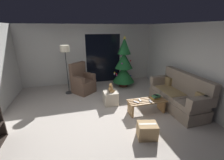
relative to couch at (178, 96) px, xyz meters
The scene contains 18 objects.
ground_plane 2.35m from the couch, behind, with size 7.00×7.00×0.00m, color #BCB2A8.
wall_back 3.91m from the couch, 127.43° to the left, with size 5.72×0.12×2.50m, color silver.
wall_right 1.01m from the couch, ahead, with size 0.12×6.00×2.50m, color silver.
patio_door_frame 3.49m from the couch, 120.11° to the left, with size 1.60×0.02×2.20m, color silver.
patio_door_glass 3.46m from the couch, 120.27° to the left, with size 1.50×0.02×2.10m, color black.
couch is the anchor object (origin of this frame).
coffee_table 1.08m from the couch, behind, with size 1.10×0.40×0.39m.
remote_silver 1.42m from the couch, behind, with size 0.04×0.16×0.02m, color #ADADB2.
remote_white 1.27m from the couch, behind, with size 0.04×0.16×0.02m, color silver.
remote_graphite 1.02m from the couch, behind, with size 0.04×0.16×0.02m, color #333338.
book_stack 0.76m from the couch, behind, with size 0.25×0.20×0.10m.
cell_phone 0.77m from the couch, behind, with size 0.07×0.14×0.01m, color black.
christmas_tree 2.41m from the couch, 116.09° to the left, with size 0.90×0.90×2.07m.
armchair 3.36m from the couch, 144.75° to the left, with size 0.96×0.97×1.13m.
floor_lamp 3.97m from the couch, 148.61° to the left, with size 0.32×0.32×1.78m.
ottoman 2.10m from the couch, 158.44° to the left, with size 0.44×0.44×0.42m, color beige.
teddy_bear_honey 2.08m from the couch, 158.55° to the left, with size 0.22×0.21×0.29m.
cardboard_box_taped_mid_floor 1.84m from the couch, 147.47° to the right, with size 0.49×0.41×0.36m.
Camera 1 is at (-0.68, -3.38, 2.35)m, focal length 23.66 mm.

